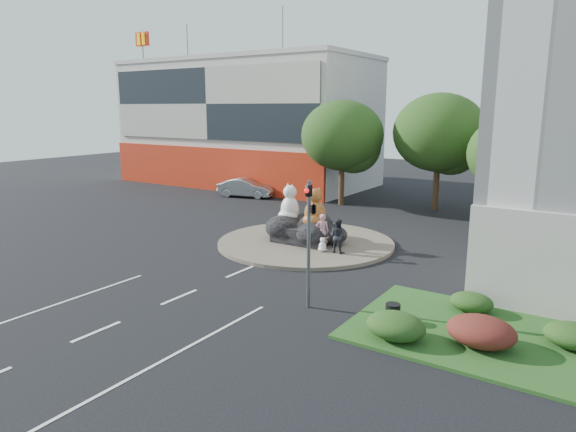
# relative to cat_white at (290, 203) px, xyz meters

# --- Properties ---
(ground) EXTENTS (120.00, 120.00, 0.00)m
(ground) POSITION_rel_cat_white_xyz_m (1.24, -10.25, -2.25)
(ground) COLOR black
(ground) RESTS_ON ground
(roundabout_island) EXTENTS (10.00, 10.00, 0.20)m
(roundabout_island) POSITION_rel_cat_white_xyz_m (1.24, -0.25, -2.15)
(roundabout_island) COLOR brown
(roundabout_island) RESTS_ON ground
(rock_plinth) EXTENTS (3.20, 2.60, 0.90)m
(rock_plinth) POSITION_rel_cat_white_xyz_m (1.24, -0.25, -1.60)
(rock_plinth) COLOR black
(rock_plinth) RESTS_ON roundabout_island
(shophouse_block) EXTENTS (25.20, 12.30, 17.40)m
(shophouse_block) POSITION_rel_cat_white_xyz_m (-16.76, 17.66, 3.94)
(shophouse_block) COLOR beige
(shophouse_block) RESTS_ON ground
(grass_verge) EXTENTS (10.00, 6.00, 0.12)m
(grass_verge) POSITION_rel_cat_white_xyz_m (13.24, -7.25, -2.19)
(grass_verge) COLOR #214F1A
(grass_verge) RESTS_ON ground
(tree_left) EXTENTS (6.46, 6.46, 8.27)m
(tree_left) POSITION_rel_cat_white_xyz_m (-2.69, 11.81, 3.00)
(tree_left) COLOR #382314
(tree_left) RESTS_ON ground
(tree_mid) EXTENTS (6.84, 6.84, 8.76)m
(tree_mid) POSITION_rel_cat_white_xyz_m (4.31, 13.81, 3.31)
(tree_mid) COLOR #382314
(tree_mid) RESTS_ON ground
(tree_right) EXTENTS (5.70, 5.70, 7.30)m
(tree_right) POSITION_rel_cat_white_xyz_m (10.31, 9.81, 2.38)
(tree_right) COLOR #382314
(tree_right) RESTS_ON ground
(hedge_near_green) EXTENTS (2.00, 1.60, 0.90)m
(hedge_near_green) POSITION_rel_cat_white_xyz_m (10.24, -9.25, -1.68)
(hedge_near_green) COLOR #1B3912
(hedge_near_green) RESTS_ON grass_verge
(hedge_red) EXTENTS (2.20, 1.76, 0.99)m
(hedge_red) POSITION_rel_cat_white_xyz_m (12.74, -8.25, -1.63)
(hedge_red) COLOR #4B1D14
(hedge_red) RESTS_ON grass_verge
(hedge_mid_green) EXTENTS (1.80, 1.44, 0.81)m
(hedge_mid_green) POSITION_rel_cat_white_xyz_m (15.24, -6.75, -1.72)
(hedge_mid_green) COLOR #1B3912
(hedge_mid_green) RESTS_ON grass_verge
(hedge_back_green) EXTENTS (1.60, 1.28, 0.72)m
(hedge_back_green) POSITION_rel_cat_white_xyz_m (11.74, -5.45, -1.77)
(hedge_back_green) COLOR #1B3912
(hedge_back_green) RESTS_ON grass_verge
(traffic_light) EXTENTS (0.44, 1.24, 5.00)m
(traffic_light) POSITION_rel_cat_white_xyz_m (6.34, -8.25, 1.37)
(traffic_light) COLOR #595B60
(traffic_light) RESTS_ON ground
(street_lamp) EXTENTS (2.34, 0.22, 8.06)m
(street_lamp) POSITION_rel_cat_white_xyz_m (14.06, -2.25, 2.30)
(street_lamp) COLOR #595B60
(street_lamp) RESTS_ON ground
(cat_white) EXTENTS (1.73, 1.63, 2.30)m
(cat_white) POSITION_rel_cat_white_xyz_m (0.00, 0.00, 0.00)
(cat_white) COLOR silver
(cat_white) RESTS_ON rock_plinth
(cat_tabby) EXTENTS (1.75, 1.66, 2.30)m
(cat_tabby) POSITION_rel_cat_white_xyz_m (1.83, -0.25, 0.00)
(cat_tabby) COLOR #CB5C2A
(cat_tabby) RESTS_ON rock_plinth
(kitten_calico) EXTENTS (0.76, 0.73, 0.96)m
(kitten_calico) POSITION_rel_cat_white_xyz_m (-0.12, -1.05, -1.57)
(kitten_calico) COLOR white
(kitten_calico) RESTS_ON roundabout_island
(kitten_white) EXTENTS (0.57, 0.53, 0.78)m
(kitten_white) POSITION_rel_cat_white_xyz_m (3.11, -1.60, -1.66)
(kitten_white) COLOR white
(kitten_white) RESTS_ON roundabout_island
(pedestrian_pink) EXTENTS (0.84, 0.75, 1.92)m
(pedestrian_pink) POSITION_rel_cat_white_xyz_m (2.84, -1.17, -1.09)
(pedestrian_pink) COLOR #C37E86
(pedestrian_pink) RESTS_ON roundabout_island
(pedestrian_dark) EXTENTS (0.89, 0.70, 1.81)m
(pedestrian_dark) POSITION_rel_cat_white_xyz_m (3.87, -1.39, -1.15)
(pedestrian_dark) COLOR #22232A
(pedestrian_dark) RESTS_ON roundabout_island
(parked_car) EXTENTS (5.17, 2.92, 1.61)m
(parked_car) POSITION_rel_cat_white_xyz_m (-11.36, 10.40, -1.44)
(parked_car) COLOR #A7AAAE
(parked_car) RESTS_ON ground
(litter_bin) EXTENTS (0.62, 0.62, 0.64)m
(litter_bin) POSITION_rel_cat_white_xyz_m (9.60, -7.92, -1.81)
(litter_bin) COLOR black
(litter_bin) RESTS_ON grass_verge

